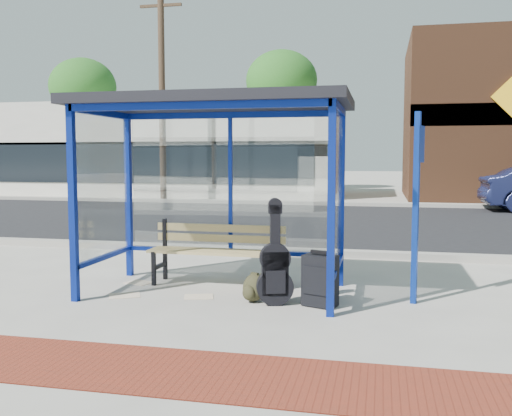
% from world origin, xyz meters
% --- Properties ---
extents(ground, '(120.00, 120.00, 0.00)m').
position_xyz_m(ground, '(0.00, 0.00, 0.00)').
color(ground, '#B2ADA0').
rests_on(ground, ground).
extents(brick_paver_strip, '(60.00, 1.00, 0.01)m').
position_xyz_m(brick_paver_strip, '(0.00, -2.60, 0.01)').
color(brick_paver_strip, maroon).
rests_on(brick_paver_strip, ground).
extents(curb_near, '(60.00, 0.25, 0.12)m').
position_xyz_m(curb_near, '(0.00, 2.90, 0.06)').
color(curb_near, gray).
rests_on(curb_near, ground).
extents(street_asphalt, '(60.00, 10.00, 0.00)m').
position_xyz_m(street_asphalt, '(0.00, 8.00, 0.00)').
color(street_asphalt, black).
rests_on(street_asphalt, ground).
extents(curb_far, '(60.00, 0.25, 0.12)m').
position_xyz_m(curb_far, '(0.00, 13.10, 0.06)').
color(curb_far, gray).
rests_on(curb_far, ground).
extents(far_sidewalk, '(60.00, 4.00, 0.01)m').
position_xyz_m(far_sidewalk, '(0.00, 15.00, 0.00)').
color(far_sidewalk, '#B2ADA0').
rests_on(far_sidewalk, ground).
extents(bus_shelter, '(3.30, 1.80, 2.42)m').
position_xyz_m(bus_shelter, '(0.00, 0.07, 2.07)').
color(bus_shelter, navy).
rests_on(bus_shelter, ground).
extents(storefront_white, '(18.00, 6.04, 4.00)m').
position_xyz_m(storefront_white, '(-9.00, 17.99, 2.00)').
color(storefront_white, silver).
rests_on(storefront_white, ground).
extents(tree_left, '(3.60, 3.60, 7.03)m').
position_xyz_m(tree_left, '(-14.00, 22.00, 5.45)').
color(tree_left, '#4C3826').
rests_on(tree_left, ground).
extents(tree_mid, '(3.60, 3.60, 7.03)m').
position_xyz_m(tree_mid, '(-3.00, 22.00, 5.45)').
color(tree_mid, '#4C3826').
rests_on(tree_mid, ground).
extents(utility_pole_west, '(1.60, 0.24, 8.00)m').
position_xyz_m(utility_pole_west, '(-6.00, 13.40, 4.11)').
color(utility_pole_west, '#4C3826').
rests_on(utility_pole_west, ground).
extents(bench, '(1.81, 0.48, 0.85)m').
position_xyz_m(bench, '(-0.11, 0.46, 0.48)').
color(bench, black).
rests_on(bench, ground).
extents(guitar_bag, '(0.44, 0.24, 1.16)m').
position_xyz_m(guitar_bag, '(0.84, -0.42, 0.42)').
color(guitar_bag, black).
rests_on(guitar_bag, ground).
extents(suitcase, '(0.43, 0.35, 0.65)m').
position_xyz_m(suitcase, '(1.35, -0.37, 0.30)').
color(suitcase, black).
rests_on(suitcase, ground).
extents(backpack, '(0.34, 0.33, 0.34)m').
position_xyz_m(backpack, '(0.56, -0.33, 0.16)').
color(backpack, black).
rests_on(backpack, ground).
extents(sign_post, '(0.13, 0.27, 2.21)m').
position_xyz_m(sign_post, '(2.41, 0.00, 1.24)').
color(sign_post, navy).
rests_on(sign_post, ground).
extents(newspaper_a, '(0.41, 0.36, 0.01)m').
position_xyz_m(newspaper_a, '(-1.17, 0.32, 0.00)').
color(newspaper_a, white).
rests_on(newspaper_a, ground).
extents(newspaper_b, '(0.46, 0.43, 0.01)m').
position_xyz_m(newspaper_b, '(-1.05, -0.39, 0.00)').
color(newspaper_b, white).
rests_on(newspaper_b, ground).
extents(newspaper_c, '(0.42, 0.37, 0.01)m').
position_xyz_m(newspaper_c, '(-0.14, -0.25, 0.00)').
color(newspaper_c, white).
rests_on(newspaper_c, ground).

